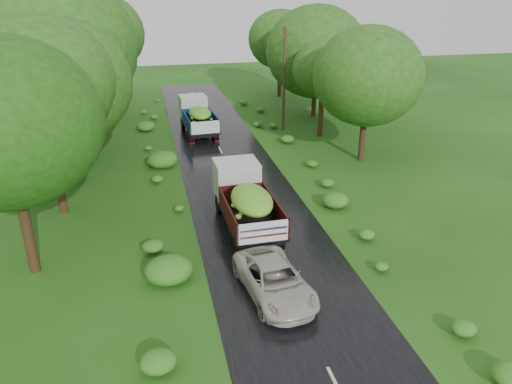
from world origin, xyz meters
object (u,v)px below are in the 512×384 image
object	(u,v)px
utility_pole	(284,79)
truck_far	(197,115)
car	(275,280)
truck_near	(245,197)

from	to	relation	value
utility_pole	truck_far	bearing A→B (deg)	157.91
car	utility_pole	world-z (taller)	utility_pole
truck_near	truck_far	distance (m)	17.29
truck_near	utility_pole	size ratio (longest dim) A/B	0.82
car	truck_near	bearing A→B (deg)	82.19
truck_far	truck_near	bearing A→B (deg)	-92.04
truck_near	car	world-z (taller)	truck_near
utility_pole	car	bearing A→B (deg)	-122.98
car	utility_pole	distance (m)	24.18
truck_far	utility_pole	world-z (taller)	utility_pole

